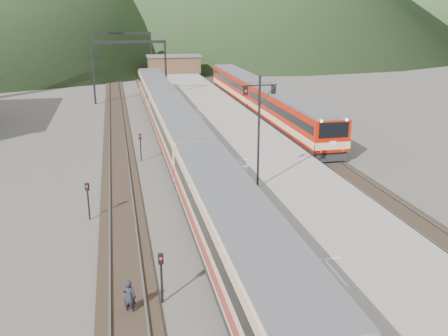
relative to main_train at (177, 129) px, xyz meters
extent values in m
cube|color=black|center=(0.00, 10.34, -2.05)|extent=(2.60, 200.00, 0.12)
cube|color=slate|center=(-0.72, 10.34, -1.95)|extent=(0.10, 200.00, 0.14)
cube|color=slate|center=(0.72, 10.34, -1.95)|extent=(0.10, 200.00, 0.14)
cube|color=black|center=(-5.00, 10.34, -2.05)|extent=(2.60, 200.00, 0.12)
cube|color=slate|center=(-5.72, 10.34, -1.95)|extent=(0.10, 200.00, 0.14)
cube|color=slate|center=(-4.28, 10.34, -1.95)|extent=(0.10, 200.00, 0.14)
cube|color=black|center=(11.50, 10.34, -2.05)|extent=(2.60, 200.00, 0.12)
cube|color=slate|center=(10.78, 10.34, -1.95)|extent=(0.10, 200.00, 0.14)
cube|color=slate|center=(12.22, 10.34, -1.95)|extent=(0.10, 200.00, 0.14)
cube|color=gray|center=(5.60, 8.34, -1.61)|extent=(8.00, 100.00, 1.00)
cube|color=black|center=(-7.50, 25.34, 1.89)|extent=(0.25, 0.25, 8.00)
cube|color=black|center=(1.80, 25.34, 1.89)|extent=(0.25, 0.25, 8.00)
cube|color=black|center=(-2.85, 25.34, 5.69)|extent=(9.30, 0.22, 0.35)
cube|color=black|center=(-7.50, 50.34, 1.89)|extent=(0.25, 0.25, 8.00)
cube|color=black|center=(1.80, 50.34, 1.89)|extent=(0.25, 0.25, 8.00)
cube|color=black|center=(-2.85, 50.34, 5.69)|extent=(9.30, 0.22, 0.35)
cube|color=brown|center=(5.60, 48.34, 0.29)|extent=(9.00, 4.00, 2.80)
cube|color=slate|center=(5.60, 48.34, 1.84)|extent=(9.40, 4.40, 0.30)
cube|color=#D4B285|center=(0.00, -21.18, 0.00)|extent=(3.08, 20.68, 3.75)
cube|color=#D4B285|center=(0.00, 0.00, 0.00)|extent=(3.08, 20.68, 3.75)
cube|color=#D4B285|center=(0.00, 21.18, 0.00)|extent=(3.08, 20.68, 3.75)
cube|color=#A41604|center=(11.50, 3.89, -0.06)|extent=(2.98, 20.02, 3.63)
cube|color=#A41604|center=(11.50, 24.41, -0.06)|extent=(2.98, 20.02, 3.63)
cylinder|color=black|center=(3.53, -12.55, 2.42)|extent=(0.14, 0.14, 7.05)
cube|color=black|center=(3.53, -12.55, 5.34)|extent=(2.20, 0.24, 0.07)
cube|color=black|center=(2.64, -12.62, 5.04)|extent=(0.26, 0.20, 0.50)
cube|color=black|center=(4.43, -12.48, 5.04)|extent=(0.26, 0.20, 0.50)
cylinder|color=black|center=(-3.55, -22.83, -1.11)|extent=(0.10, 0.10, 2.00)
cube|color=black|center=(-3.55, -22.83, -0.06)|extent=(0.22, 0.16, 0.45)
cylinder|color=black|center=(-3.20, -1.88, -1.11)|extent=(0.10, 0.10, 2.00)
cube|color=black|center=(-3.20, -1.88, -0.06)|extent=(0.24, 0.19, 0.45)
cylinder|color=black|center=(-6.86, -13.23, -1.11)|extent=(0.10, 0.10, 2.00)
cube|color=black|center=(-6.86, -13.23, -0.06)|extent=(0.27, 0.24, 0.45)
imported|color=black|center=(-4.91, -23.33, -1.36)|extent=(0.65, 0.55, 1.50)
camera|label=1|loc=(-4.93, -41.23, 9.66)|focal=40.00mm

